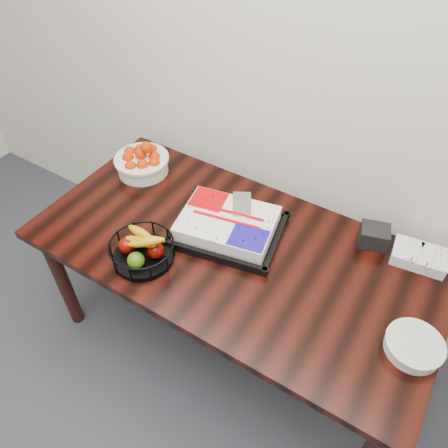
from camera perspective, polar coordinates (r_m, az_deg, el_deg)
The scene contains 7 objects.
table at distance 1.99m, azimuth 1.26°, elevation -4.73°, with size 1.80×0.90×0.75m.
cake_tray at distance 1.96m, azimuth 0.48°, elevation -0.19°, with size 0.54×0.46×0.10m.
tangerine_bowl at distance 2.31m, azimuth -10.72°, elevation 8.31°, with size 0.28×0.28×0.18m.
fruit_basket at distance 1.87m, azimuth -10.66°, elevation -3.26°, with size 0.28×0.28×0.15m.
plate_stack at distance 1.75m, azimuth 23.53°, elevation -14.43°, with size 0.21×0.21×0.05m.
fork_bag at distance 2.03m, azimuth 24.14°, elevation -3.84°, with size 0.24×0.17×0.06m.
napkin_box at distance 2.02m, azimuth 19.02°, elevation -1.47°, with size 0.12×0.11×0.09m, color black.
Camera 1 is at (0.64, 0.89, 2.19)m, focal length 35.00 mm.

